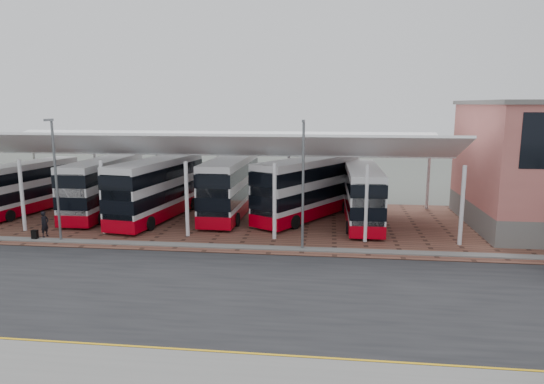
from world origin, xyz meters
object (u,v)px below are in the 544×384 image
Objects in this scene: bus_3 at (230,187)px; bus_0 at (27,188)px; bus_2 at (158,189)px; bus_4 at (308,188)px; bus_1 at (104,187)px; pedestrian at (45,224)px; bus_5 at (362,196)px.

bus_0 is at bearing -175.79° from bus_3.
bus_4 is (11.74, 1.67, 0.01)m from bus_2.
bus_1 is at bearing 10.34° from bus_0.
pedestrian is (-17.53, -7.85, -1.46)m from bus_4.
bus_1 reaches higher than bus_0.
pedestrian is at bearing -124.83° from bus_4.
pedestrian is at bearing -41.23° from bus_0.
bus_2 is (4.89, -0.96, 0.09)m from bus_1.
bus_0 is 17.04m from bus_3.
bus_5 is at bearing 12.77° from bus_4.
bus_1 is 1.06× the size of bus_5.
bus_0 is 9.18m from pedestrian.
bus_2 is at bearing -11.97° from bus_1.
bus_3 reaches higher than bus_0.
bus_3 is at bearing -42.78° from pedestrian.
bus_1 is 7.33m from pedestrian.
bus_2 reaches higher than bus_1.
bus_1 is at bearing 177.55° from bus_2.
bus_1 is at bearing 4.84° from pedestrian.
bus_4 reaches higher than bus_0.
bus_5 reaches higher than bus_0.
bus_3 is (17.01, 0.92, 0.25)m from bus_0.
bus_2 is 1.03× the size of bus_3.
bus_5 reaches higher than pedestrian.
bus_4 is at bearing 11.35° from bus_0.
bus_2 is 1.12× the size of bus_5.
bus_4 reaches higher than bus_2.
bus_2 is at bearing -160.93° from bus_3.
bus_1 is (6.67, 0.12, 0.18)m from bus_0.
bus_4 is at bearing 0.25° from bus_3.
bus_3 is at bearing -149.84° from bus_4.
bus_5 is at bearing -61.42° from pedestrian.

